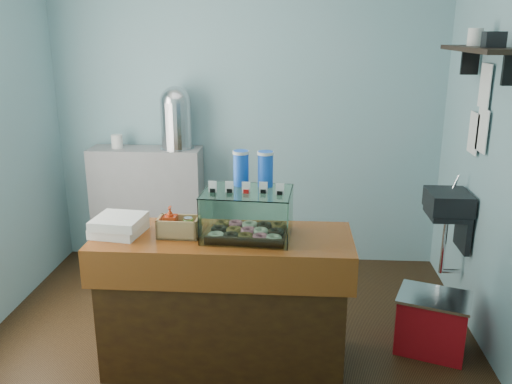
# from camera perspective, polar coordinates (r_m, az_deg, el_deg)

# --- Properties ---
(ground) EXTENTS (3.50, 3.50, 0.00)m
(ground) POSITION_cam_1_polar(r_m,az_deg,el_deg) (3.99, -2.81, -15.40)
(ground) COLOR black
(ground) RESTS_ON ground
(room_shell) EXTENTS (3.54, 3.04, 2.82)m
(room_shell) POSITION_cam_1_polar(r_m,az_deg,el_deg) (3.41, -2.77, 9.72)
(room_shell) COLOR #7CAFB6
(room_shell) RESTS_ON ground
(counter) EXTENTS (1.60, 0.60, 0.90)m
(counter) POSITION_cam_1_polar(r_m,az_deg,el_deg) (3.54, -3.40, -11.29)
(counter) COLOR #3D230B
(counter) RESTS_ON ground
(back_shelf) EXTENTS (1.00, 0.32, 1.10)m
(back_shelf) POSITION_cam_1_polar(r_m,az_deg,el_deg) (5.10, -11.26, -1.52)
(back_shelf) COLOR gray
(back_shelf) RESTS_ON ground
(display_case) EXTENTS (0.56, 0.43, 0.51)m
(display_case) POSITION_cam_1_polar(r_m,az_deg,el_deg) (3.31, -0.76, -1.88)
(display_case) COLOR #351B10
(display_case) RESTS_ON counter
(condiment_crate) EXTENTS (0.25, 0.16, 0.19)m
(condiment_crate) POSITION_cam_1_polar(r_m,az_deg,el_deg) (3.36, -8.32, -3.53)
(condiment_crate) COLOR tan
(condiment_crate) RESTS_ON counter
(pastry_boxes) EXTENTS (0.33, 0.33, 0.11)m
(pastry_boxes) POSITION_cam_1_polar(r_m,az_deg,el_deg) (3.47, -14.24, -3.41)
(pastry_boxes) COLOR white
(pastry_boxes) RESTS_ON counter
(coffee_urn) EXTENTS (0.30, 0.30, 0.55)m
(coffee_urn) POSITION_cam_1_polar(r_m,az_deg,el_deg) (4.84, -8.43, 7.88)
(coffee_urn) COLOR silver
(coffee_urn) RESTS_ON back_shelf
(red_cooler) EXTENTS (0.56, 0.49, 0.41)m
(red_cooler) POSITION_cam_1_polar(r_m,az_deg,el_deg) (3.98, 18.05, -12.96)
(red_cooler) COLOR red
(red_cooler) RESTS_ON ground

